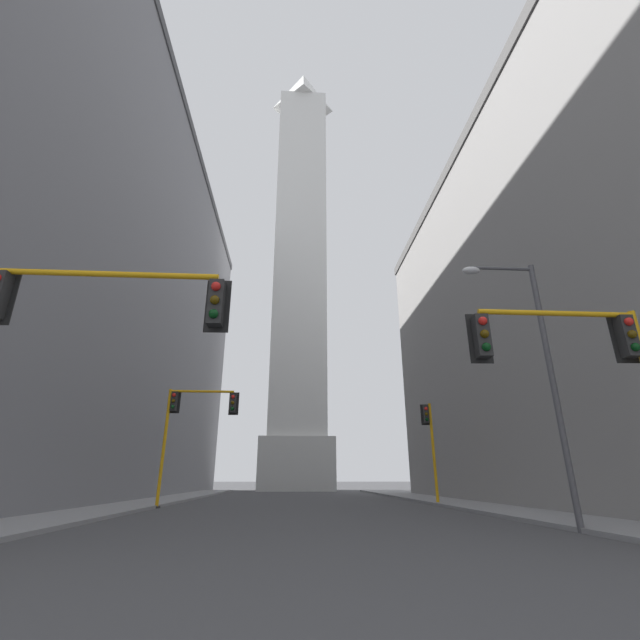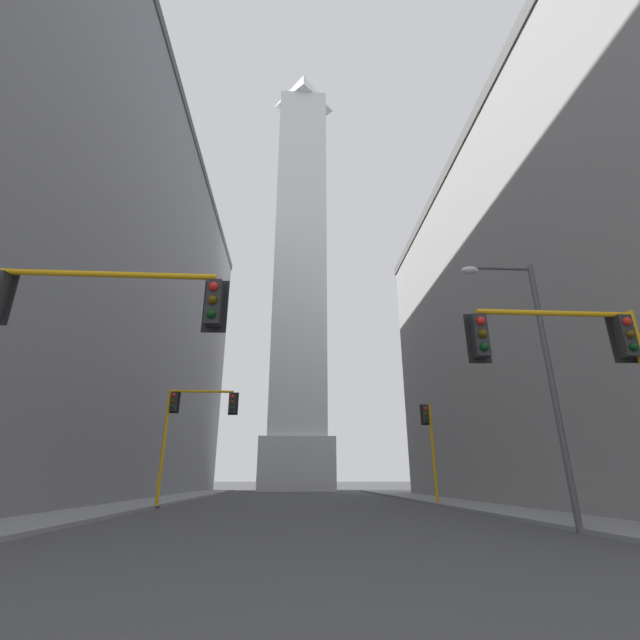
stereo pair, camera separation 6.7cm
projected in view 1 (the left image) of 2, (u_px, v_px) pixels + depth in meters
sidewalk_left at (72, 513)px, 18.92m from camera, size 5.00×69.65×0.15m
sidewalk_right at (524, 511)px, 20.17m from camera, size 5.00×69.65×0.15m
building_left at (35, 283)px, 36.45m from camera, size 23.70×57.52×34.28m
obelisk at (300, 253)px, 66.17m from camera, size 9.48×9.48×71.57m
traffic_light_near_left at (62, 327)px, 9.52m from camera, size 5.69×0.50×6.12m
traffic_light_mid_right at (430, 436)px, 27.14m from camera, size 0.76×0.52×6.08m
traffic_light_near_right at (588, 360)px, 10.74m from camera, size 4.63×0.51×5.65m
traffic_light_mid_left at (190, 417)px, 24.64m from camera, size 4.19×0.52×6.41m
street_lamp at (537, 358)px, 14.38m from camera, size 2.69×0.36×8.80m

